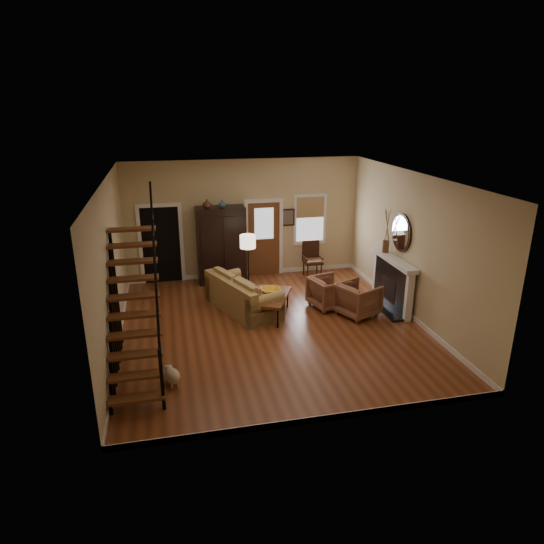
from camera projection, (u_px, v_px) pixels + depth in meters
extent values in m
plane|color=brown|center=(272.00, 327.00, 10.78)|extent=(7.00, 7.00, 0.00)
plane|color=white|center=(271.00, 178.00, 9.68)|extent=(7.00, 7.00, 0.00)
cube|color=#CAB382|center=(244.00, 219.00, 13.45)|extent=(6.50, 0.04, 3.30)
cube|color=#CAB382|center=(111.00, 267.00, 9.56)|extent=(0.04, 7.00, 3.30)
cube|color=#CAB382|center=(412.00, 247.00, 10.90)|extent=(0.04, 7.00, 3.30)
cube|color=black|center=(161.00, 244.00, 13.32)|extent=(1.00, 0.36, 2.10)
cube|color=brown|center=(264.00, 239.00, 13.75)|extent=(0.90, 0.06, 2.10)
cube|color=silver|center=(310.00, 220.00, 13.85)|extent=(0.96, 0.06, 1.46)
cube|color=black|center=(393.00, 284.00, 11.69)|extent=(0.24, 1.60, 1.15)
cube|color=white|center=(393.00, 260.00, 11.47)|extent=(0.30, 1.95, 0.10)
cylinder|color=silver|center=(401.00, 233.00, 11.28)|extent=(0.05, 0.90, 0.90)
imported|color=#4C2619|center=(207.00, 204.00, 12.63)|extent=(0.24, 0.24, 0.25)
imported|color=#334C60|center=(222.00, 204.00, 12.72)|extent=(0.20, 0.20, 0.21)
imported|color=gold|center=(270.00, 291.00, 11.30)|extent=(0.46, 0.46, 0.11)
imported|color=brown|center=(358.00, 299.00, 11.26)|extent=(1.12, 1.11, 0.78)
imported|color=brown|center=(329.00, 292.00, 11.72)|extent=(1.01, 1.00, 0.76)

